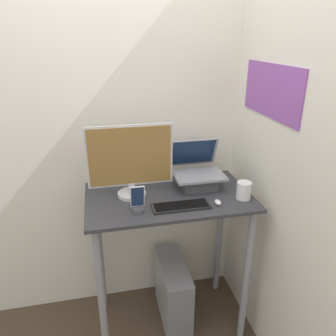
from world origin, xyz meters
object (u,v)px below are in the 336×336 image
Objects in this scene: mouse at (218,202)px; cell_phone at (138,203)px; laptop at (198,175)px; keyboard at (181,206)px; computer_tower at (173,291)px; monitor at (130,162)px.

cell_phone is at bearing 178.00° from mouse.
laptop reaches higher than keyboard.
computer_tower is (-0.17, -0.06, -0.86)m from laptop.
computer_tower is at bearing -161.09° from laptop.
mouse is 0.12× the size of computer_tower.
monitor is at bearing 175.77° from computer_tower.
computer_tower is at bearing 89.43° from keyboard.
mouse is (0.21, -0.01, 0.00)m from keyboard.
keyboard is at bearing -124.78° from laptop.
monitor reaches higher than computer_tower.
keyboard is at bearing -90.57° from computer_tower.
laptop is at bearing 18.91° from computer_tower.
laptop is at bearing 5.28° from monitor.
monitor is 1.03m from computer_tower.
laptop is 2.03× the size of cell_phone.
mouse is 0.37× the size of cell_phone.
mouse is at bearing -25.06° from monitor.
monitor is 8.71× the size of mouse.
keyboard is 5.74× the size of mouse.
laptop is at bearing 55.22° from keyboard.
monitor is at bearing 93.15° from cell_phone.
laptop is at bearing 30.28° from cell_phone.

